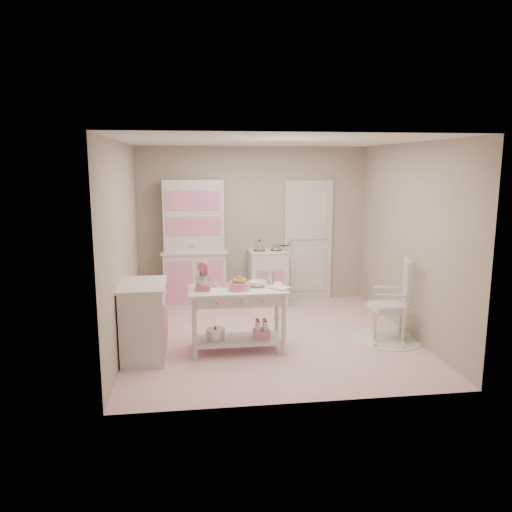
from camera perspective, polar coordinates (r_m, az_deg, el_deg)
The scene contains 14 objects.
room_shell at distance 6.49m, azimuth 1.78°, elevation 4.56°, with size 3.84×3.84×2.62m.
door at distance 8.58m, azimuth 5.98°, elevation 1.74°, with size 0.82×0.05×2.04m, color silver.
hutch at distance 8.13m, azimuth -7.09°, elevation 1.37°, with size 1.06×0.50×2.08m, color silver.
stove at distance 8.29m, azimuth 1.34°, elevation -2.45°, with size 0.62×0.57×0.92m, color silver.
base_cabinet at distance 6.20m, azimuth -12.68°, elevation -7.22°, with size 0.54×0.84×0.92m, color silver.
lace_rug at distance 7.00m, azimuth 14.76°, elevation -9.14°, with size 0.92×0.92×0.01m, color white.
rocking_chair at distance 6.84m, azimuth 14.98°, elevation -4.85°, with size 0.48×0.72×1.10m, color silver.
work_table at distance 6.29m, azimuth -2.11°, elevation -7.29°, with size 1.20×0.60×0.80m, color silver.
stand_mixer at distance 6.13m, azimuth -6.08°, elevation -2.27°, with size 0.20×0.28×0.34m, color #CD567C.
cookie_tray at distance 6.34m, azimuth -3.65°, elevation -3.32°, with size 0.34×0.24×0.02m, color silver.
bread_basket at distance 6.12m, azimuth -1.91°, elevation -3.45°, with size 0.25×0.25×0.09m, color pink.
mixing_bowl at distance 6.27m, azimuth 0.16°, elevation -3.18°, with size 0.23×0.23×0.07m, color white.
metal_pitcher at distance 6.36m, azimuth 1.67°, elevation -2.53°, with size 0.10×0.10×0.17m, color silver.
recipe_book at distance 6.12m, azimuth 2.18°, elevation -3.78°, with size 0.18×0.24×0.02m, color white.
Camera 1 is at (-1.06, -6.37, 2.32)m, focal length 35.00 mm.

